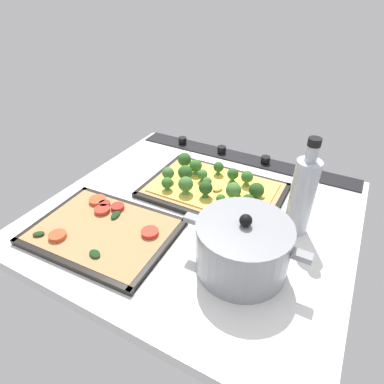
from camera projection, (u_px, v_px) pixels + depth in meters
ground_plane at (198, 216)px, 81.81cm from camera, size 74.36×69.86×3.00cm
stove_control_panel at (243, 157)px, 103.55cm from camera, size 71.39×7.00×2.60cm
baking_tray_front at (213, 191)px, 87.71cm from camera, size 36.19×24.91×1.30cm
broccoli_pizza at (212, 185)px, 86.49cm from camera, size 33.78×22.51×6.19cm
baking_tray_back at (103, 232)px, 73.70cm from camera, size 32.75×24.88×1.30cm
veggie_pizza_back at (103, 228)px, 73.75cm from camera, size 30.26×22.39×1.90cm
cooking_pot at (243, 247)px, 62.25cm from camera, size 25.26×18.42×13.50cm
oil_bottle at (302, 195)px, 69.77cm from camera, size 5.33×5.33×23.11cm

